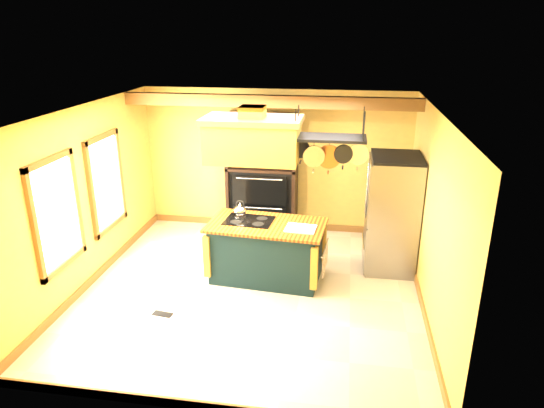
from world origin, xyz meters
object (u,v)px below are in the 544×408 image
(kitchen_island, at_px, (267,250))
(pot_rack, at_px, (329,145))
(range_hood, at_px, (253,138))
(refrigerator, at_px, (391,216))
(hutch, at_px, (263,188))

(kitchen_island, height_order, pot_rack, pot_rack)
(pot_rack, bearing_deg, kitchen_island, -179.31)
(kitchen_island, xyz_separation_m, range_hood, (-0.20, -0.00, 1.77))
(kitchen_island, xyz_separation_m, refrigerator, (1.92, 0.70, 0.43))
(hutch, bearing_deg, range_hood, -84.29)
(pot_rack, height_order, hutch, pot_rack)
(refrigerator, relative_size, hutch, 0.81)
(kitchen_island, height_order, range_hood, range_hood)
(kitchen_island, bearing_deg, hutch, 106.60)
(kitchen_island, relative_size, range_hood, 1.31)
(refrigerator, bearing_deg, kitchen_island, -160.05)
(range_hood, xyz_separation_m, refrigerator, (2.12, 0.70, -1.35))
(kitchen_island, xyz_separation_m, hutch, (-0.38, 1.81, 0.42))
(pot_rack, xyz_separation_m, refrigerator, (1.01, 0.69, -1.28))
(pot_rack, bearing_deg, hutch, 125.54)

